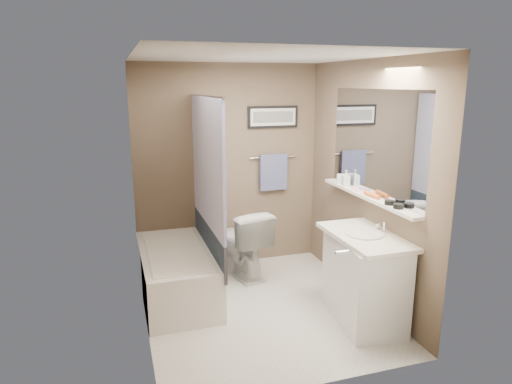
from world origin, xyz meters
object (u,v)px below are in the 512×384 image
object	(u,v)px
bathtub	(176,273)
vanity	(364,279)
hair_brush_front	(372,195)
glass_jar	(340,179)
candle_bowl_near	(398,206)
soap_bottle	(346,178)
toilet	(241,242)
candle_bowl_far	(390,203)

from	to	relation	value
bathtub	vanity	bearing A→B (deg)	-32.97
hair_brush_front	glass_jar	xyz separation A→B (m)	(0.00, 0.64, 0.03)
candle_bowl_near	soap_bottle	xyz separation A→B (m)	(0.00, 0.95, 0.06)
bathtub	glass_jar	bearing A→B (deg)	-4.79
toilet	vanity	xyz separation A→B (m)	(0.81, -1.32, 0.00)
hair_brush_front	soap_bottle	world-z (taller)	soap_bottle
hair_brush_front	vanity	bearing A→B (deg)	-127.01
candle_bowl_far	glass_jar	distance (m)	0.93
toilet	vanity	bearing A→B (deg)	108.60
vanity	candle_bowl_near	world-z (taller)	candle_bowl_near
toilet	bathtub	bearing A→B (deg)	8.06
bathtub	soap_bottle	bearing A→B (deg)	-8.50
vanity	soap_bottle	distance (m)	1.12
vanity	glass_jar	distance (m)	1.18
bathtub	glass_jar	xyz separation A→B (m)	(1.79, -0.14, 0.92)
toilet	vanity	world-z (taller)	vanity
vanity	candle_bowl_near	distance (m)	0.78
candle_bowl_near	candle_bowl_far	bearing A→B (deg)	90.00
glass_jar	candle_bowl_near	bearing A→B (deg)	-90.00
candle_bowl_near	candle_bowl_far	distance (m)	0.13
toilet	hair_brush_front	bearing A→B (deg)	119.86
bathtub	hair_brush_front	xyz separation A→B (m)	(1.79, -0.77, 0.89)
vanity	hair_brush_front	world-z (taller)	hair_brush_front
soap_bottle	toilet	bearing A→B (deg)	150.85
hair_brush_front	soap_bottle	bearing A→B (deg)	90.00
soap_bottle	vanity	bearing A→B (deg)	-103.55
candle_bowl_far	hair_brush_front	bearing A→B (deg)	90.00
toilet	vanity	size ratio (longest dim) A/B	0.88
toilet	glass_jar	size ratio (longest dim) A/B	7.95
bathtub	candle_bowl_near	xyz separation A→B (m)	(1.79, -1.20, 0.89)
toilet	candle_bowl_far	xyz separation A→B (m)	(0.99, -1.37, 0.74)
candle_bowl_near	vanity	bearing A→B (deg)	135.97
glass_jar	soap_bottle	bearing A→B (deg)	-90.00
soap_bottle	candle_bowl_near	bearing A→B (deg)	-90.00
bathtub	candle_bowl_near	distance (m)	2.33
vanity	candle_bowl_far	distance (m)	0.76
bathtub	candle_bowl_near	world-z (taller)	candle_bowl_near
candle_bowl_near	soap_bottle	bearing A→B (deg)	90.00
candle_bowl_far	soap_bottle	xyz separation A→B (m)	(0.00, 0.82, 0.06)
candle_bowl_far	vanity	bearing A→B (deg)	165.48
candle_bowl_far	soap_bottle	size ratio (longest dim) A/B	0.54
hair_brush_front	soap_bottle	size ratio (longest dim) A/B	1.33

